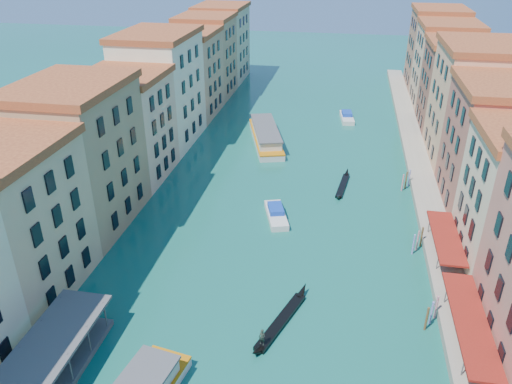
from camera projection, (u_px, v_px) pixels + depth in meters
left_bank_palazzos at (149, 103)px, 88.93m from camera, size 12.80×128.40×21.00m
right_bank_palazzos at (479, 121)px, 80.21m from camera, size 12.80×128.40×21.00m
quay at (419, 169)px, 85.73m from camera, size 4.00×140.00×1.00m
restaurant_awnings at (471, 325)px, 47.86m from camera, size 3.20×44.55×3.12m
vaporetto_stop at (48, 368)px, 45.08m from camera, size 5.40×16.40×3.65m
mooring_poles_right at (428, 297)px, 54.19m from camera, size 1.44×54.24×3.20m
mooring_poles_left at (23, 366)px, 45.54m from camera, size 0.24×8.24×3.20m
vaporetto_far at (266, 135)px, 97.89m from camera, size 10.16×20.79×3.02m
gondola_fore at (281, 320)px, 52.22m from camera, size 5.13×12.26×2.53m
gondola_far at (343, 185)px, 80.81m from camera, size 2.22×11.12×1.57m
motorboat_mid at (276, 214)px, 71.76m from camera, size 4.61×8.15×1.61m
motorboat_far at (347, 117)px, 110.01m from camera, size 3.50×8.26×1.66m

